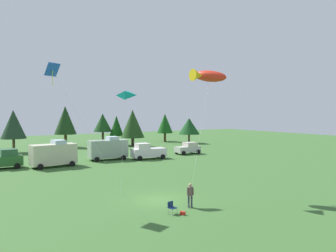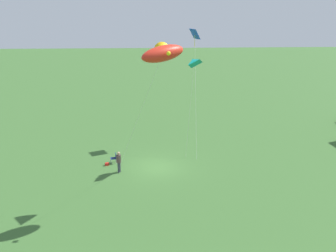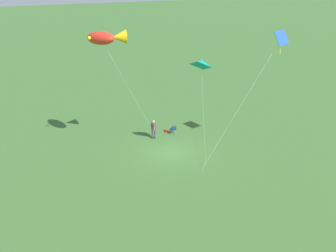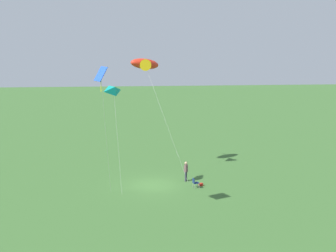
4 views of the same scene
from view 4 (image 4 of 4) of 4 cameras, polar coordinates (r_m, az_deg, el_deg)
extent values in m
plane|color=#38622B|center=(40.13, -1.92, -7.21)|extent=(160.00, 160.00, 0.00)
cylinder|color=#363846|center=(41.20, 2.24, -6.11)|extent=(0.14, 0.14, 0.85)
cylinder|color=#363846|center=(40.99, 2.16, -6.20)|extent=(0.14, 0.14, 0.85)
cylinder|color=brown|center=(40.88, 2.21, -5.17)|extent=(0.45, 0.45, 0.62)
sphere|color=tan|center=(40.76, 2.21, -4.55)|extent=(0.24, 0.24, 0.24)
cylinder|color=brown|center=(41.05, 2.36, -5.06)|extent=(0.14, 0.13, 0.55)
cylinder|color=brown|center=(40.68, 2.21, -5.21)|extent=(0.12, 0.12, 0.55)
cube|color=navy|center=(39.39, 3.43, -6.93)|extent=(0.56, 0.56, 0.04)
cube|color=navy|center=(39.26, 3.13, -6.69)|extent=(0.48, 0.13, 0.40)
cylinder|color=#A5A8AD|center=(39.71, 3.62, -7.11)|extent=(0.03, 0.03, 0.42)
cylinder|color=#A5A8AD|center=(39.33, 3.82, -7.29)|extent=(0.03, 0.03, 0.42)
cylinder|color=#A5A8AD|center=(39.58, 3.04, -7.16)|extent=(0.03, 0.03, 0.42)
cylinder|color=#A5A8AD|center=(39.20, 3.24, -7.34)|extent=(0.03, 0.03, 0.42)
cube|color=red|center=(40.01, 4.04, -7.12)|extent=(0.33, 0.38, 0.22)
ellipsoid|color=red|center=(43.55, -2.86, 7.57)|extent=(2.52, 3.22, 1.33)
cone|color=yellow|center=(42.22, -2.79, 7.47)|extent=(1.04, 1.03, 1.03)
sphere|color=yellow|center=(44.35, -3.31, 7.78)|extent=(0.25, 0.25, 0.25)
cylinder|color=silver|center=(41.88, -0.30, 0.60)|extent=(4.79, 3.48, 9.95)
cylinder|color=#4C3823|center=(40.96, 2.42, -6.83)|extent=(0.04, 0.04, 0.01)
cube|color=blue|center=(31.18, -8.21, 6.31)|extent=(1.22, 0.99, 0.94)
cylinder|color=yellow|center=(31.24, -8.17, 5.13)|extent=(0.04, 0.04, 1.08)
cylinder|color=silver|center=(34.66, -7.52, -1.61)|extent=(5.55, 0.28, 10.04)
cylinder|color=#4C3823|center=(38.67, -6.97, -7.99)|extent=(0.04, 0.04, 0.01)
pyramid|color=#0F968B|center=(36.85, -6.45, 4.40)|extent=(1.57, 1.57, 0.89)
cylinder|color=silver|center=(37.31, -6.13, -2.14)|extent=(0.77, 0.49, 8.18)
cylinder|color=#4C3823|center=(38.08, -5.65, -8.27)|extent=(0.04, 0.04, 0.01)
camera|label=1|loc=(35.24, 37.65, -0.62)|focal=35.00mm
camera|label=2|loc=(67.65, -2.97, 11.52)|focal=42.00mm
camera|label=3|loc=(56.58, -40.24, 13.52)|focal=50.00mm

